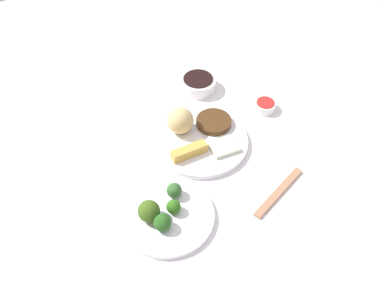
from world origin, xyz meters
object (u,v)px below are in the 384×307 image
(main_plate, at_px, (202,141))
(broccoli_plate, at_px, (167,216))
(soy_sauce_bowl, at_px, (198,84))
(chopsticks_pair, at_px, (279,192))
(sauce_ramekin_sweet_and_sour, at_px, (265,106))

(main_plate, height_order, broccoli_plate, main_plate)
(soy_sauce_bowl, bearing_deg, main_plate, 60.64)
(chopsticks_pair, bearing_deg, soy_sauce_bowl, -95.46)
(broccoli_plate, relative_size, chopsticks_pair, 1.18)
(sauce_ramekin_sweet_and_sour, bearing_deg, chopsticks_pair, 58.86)
(main_plate, xyz_separation_m, soy_sauce_bowl, (-0.12, -0.21, 0.01))
(main_plate, distance_m, soy_sauce_bowl, 0.24)
(soy_sauce_bowl, relative_size, chopsticks_pair, 0.57)
(chopsticks_pair, bearing_deg, sauce_ramekin_sweet_and_sour, -121.14)
(soy_sauce_bowl, relative_size, sauce_ramekin_sweet_and_sour, 1.74)
(sauce_ramekin_sweet_and_sour, distance_m, chopsticks_pair, 0.32)
(soy_sauce_bowl, bearing_deg, broccoli_plate, 49.43)
(soy_sauce_bowl, distance_m, chopsticks_pair, 0.47)
(main_plate, bearing_deg, sauce_ramekin_sweet_and_sour, -175.19)
(broccoli_plate, bearing_deg, chopsticks_pair, 163.67)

